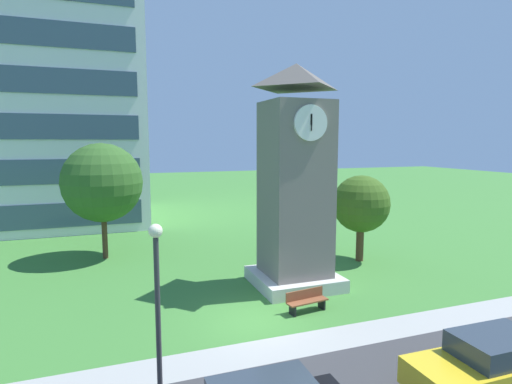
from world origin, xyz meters
TOP-DOWN VIEW (x-y plane):
  - ground_plane at (0.00, 0.00)m, footprint 160.00×160.00m
  - kerb_strip at (0.00, -2.36)m, footprint 120.00×1.60m
  - office_building at (-11.03, 25.78)m, footprint 18.07×14.97m
  - clock_tower at (3.23, 3.18)m, footprint 3.85×3.85m
  - park_bench at (2.34, 0.11)m, footprint 1.85×0.72m
  - street_lamp at (-4.07, -4.01)m, footprint 0.36×0.36m
  - tree_near_tower at (-5.42, 11.30)m, footprint 4.65×4.65m
  - tree_by_building at (8.62, 5.66)m, footprint 3.30×3.30m
  - parked_car_yellow at (4.55, -6.68)m, footprint 4.70×2.03m

SIDE VIEW (x-z plane):
  - ground_plane at x=0.00m, z-range 0.00..0.00m
  - kerb_strip at x=0.00m, z-range 0.00..0.01m
  - park_bench at x=2.34m, z-range 0.02..0.90m
  - parked_car_yellow at x=4.55m, z-range 0.02..1.71m
  - street_lamp at x=-4.07m, z-range 0.66..5.54m
  - tree_by_building at x=8.62m, z-range 0.84..5.86m
  - tree_near_tower at x=-5.42m, z-range 1.11..7.99m
  - clock_tower at x=3.23m, z-range -0.55..9.95m
  - office_building at x=-11.03m, z-range 0.00..25.60m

